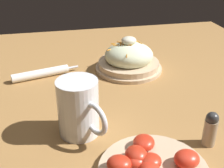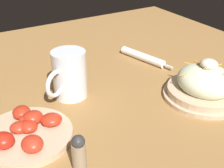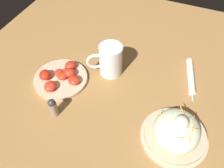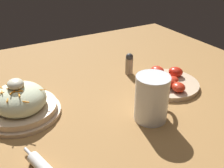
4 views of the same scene
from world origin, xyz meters
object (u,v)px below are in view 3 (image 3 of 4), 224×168
Objects in this scene: salad_plate at (176,132)px; napkin_roll at (191,76)px; tomato_plate at (61,78)px; beer_mug at (110,61)px; salt_shaker at (53,107)px.

napkin_roll is (0.29, -0.00, -0.02)m from salad_plate.
salad_plate reaches higher than tomato_plate.
beer_mug is 1.65× the size of salt_shaker.
salad_plate is 1.65× the size of beer_mug.
tomato_plate is 0.17m from salt_shaker.
beer_mug is 0.21m from tomato_plate.
beer_mug is 0.63× the size of tomato_plate.
salt_shaker is (-0.27, 0.10, -0.02)m from beer_mug.
salad_plate reaches higher than salt_shaker.
salad_plate is at bearing -122.51° from beer_mug.
beer_mug reaches higher than tomato_plate.
salt_shaker is at bearing -157.61° from tomato_plate.
salad_plate is 1.04× the size of napkin_roll.
salad_plate is 0.29m from napkin_roll.
tomato_plate is at bearing 80.59° from salad_plate.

